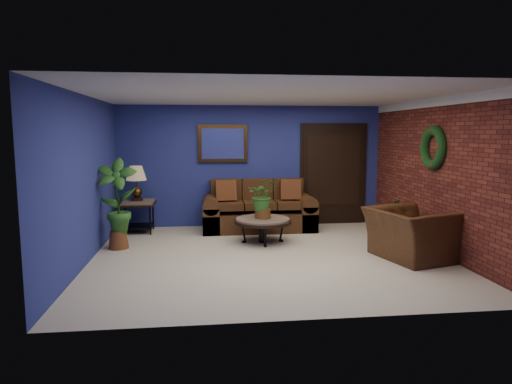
{
  "coord_description": "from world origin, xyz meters",
  "views": [
    {
      "loc": [
        -1.03,
        -6.96,
        1.94
      ],
      "look_at": [
        -0.14,
        0.55,
        0.96
      ],
      "focal_mm": 32.0,
      "sensor_mm": 36.0,
      "label": 1
    }
  ],
  "objects": [
    {
      "name": "coffee_plant",
      "position": [
        0.03,
        0.93,
        0.82
      ],
      "size": [
        0.55,
        0.49,
        0.7
      ],
      "color": "brown",
      "rests_on": "coffee_table"
    },
    {
      "name": "side_chair",
      "position": [
        0.44,
        2.12,
        0.54
      ],
      "size": [
        0.48,
        0.48,
        0.95
      ],
      "rotation": [
        0.0,
        0.0,
        -0.21
      ],
      "color": "#592D19",
      "rests_on": "ground"
    },
    {
      "name": "crown_molding",
      "position": [
        2.72,
        0.0,
        2.43
      ],
      "size": [
        0.03,
        5.0,
        0.14
      ],
      "primitive_type": "cube",
      "color": "white",
      "rests_on": "wall_right_brick"
    },
    {
      "name": "wall_back",
      "position": [
        0.0,
        2.5,
        1.25
      ],
      "size": [
        5.5,
        0.04,
        2.5
      ],
      "primitive_type": "cube",
      "color": "navy",
      "rests_on": "ground"
    },
    {
      "name": "closet_door",
      "position": [
        1.75,
        2.47,
        1.05
      ],
      "size": [
        1.44,
        0.06,
        2.18
      ],
      "primitive_type": "cube",
      "color": "black",
      "rests_on": "wall_back"
    },
    {
      "name": "sofa",
      "position": [
        0.09,
        2.08,
        0.33
      ],
      "size": [
        2.24,
        0.97,
        1.01
      ],
      "color": "#492B15",
      "rests_on": "ground"
    },
    {
      "name": "ceiling",
      "position": [
        0.0,
        0.0,
        2.5
      ],
      "size": [
        5.5,
        5.0,
        0.02
      ],
      "primitive_type": "cube",
      "color": "silver",
      "rests_on": "wall_back"
    },
    {
      "name": "floor",
      "position": [
        0.0,
        0.0,
        0.0
      ],
      "size": [
        5.5,
        5.5,
        0.0
      ],
      "primitive_type": "plane",
      "color": "beige",
      "rests_on": "ground"
    },
    {
      "name": "tall_plant",
      "position": [
        -2.45,
        0.79,
        0.83
      ],
      "size": [
        0.7,
        0.49,
        1.53
      ],
      "color": "brown",
      "rests_on": "ground"
    },
    {
      "name": "wall_right_brick",
      "position": [
        2.75,
        0.0,
        1.25
      ],
      "size": [
        0.04,
        5.0,
        2.5
      ],
      "primitive_type": "cube",
      "color": "maroon",
      "rests_on": "ground"
    },
    {
      "name": "armchair",
      "position": [
        2.15,
        -0.39,
        0.39
      ],
      "size": [
        1.32,
        1.42,
        0.78
      ],
      "primitive_type": "imported",
      "rotation": [
        0.0,
        0.0,
        1.83
      ],
      "color": "#492B15",
      "rests_on": "ground"
    },
    {
      "name": "floor_plant",
      "position": [
        2.35,
        0.82,
        0.38
      ],
      "size": [
        0.34,
        0.28,
        0.75
      ],
      "color": "brown",
      "rests_on": "ground"
    },
    {
      "name": "table_lamp",
      "position": [
        -2.3,
        2.05,
        1.05
      ],
      "size": [
        0.39,
        0.39,
        0.65
      ],
      "color": "#472E14",
      "rests_on": "end_table"
    },
    {
      "name": "wall_mirror",
      "position": [
        -0.6,
        2.46,
        1.72
      ],
      "size": [
        1.02,
        0.06,
        0.77
      ],
      "primitive_type": "cube",
      "color": "#472E14",
      "rests_on": "wall_back"
    },
    {
      "name": "wreath",
      "position": [
        2.69,
        0.05,
        1.7
      ],
      "size": [
        0.16,
        0.72,
        0.72
      ],
      "primitive_type": "torus",
      "rotation": [
        0.0,
        1.57,
        0.0
      ],
      "color": "black",
      "rests_on": "wall_right_brick"
    },
    {
      "name": "wall_left",
      "position": [
        -2.75,
        0.0,
        1.25
      ],
      "size": [
        0.04,
        5.0,
        2.5
      ],
      "primitive_type": "cube",
      "color": "navy",
      "rests_on": "ground"
    },
    {
      "name": "coffee_table",
      "position": [
        0.03,
        0.93,
        0.38
      ],
      "size": [
        1.01,
        1.01,
        0.43
      ],
      "rotation": [
        0.0,
        0.0,
        -0.08
      ],
      "color": "#59534E",
      "rests_on": "ground"
    },
    {
      "name": "end_table",
      "position": [
        -2.3,
        2.05,
        0.48
      ],
      "size": [
        0.69,
        0.69,
        0.63
      ],
      "color": "#59534E",
      "rests_on": "ground"
    }
  ]
}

